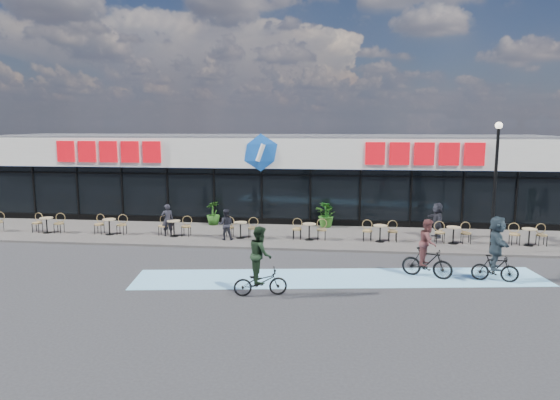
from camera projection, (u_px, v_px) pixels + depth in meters
name	position (u px, v px, depth m)	size (l,w,h in m)	color
ground	(234.00, 262.00, 19.01)	(120.00, 120.00, 0.00)	#28282B
sidewalk	(254.00, 235.00, 23.42)	(44.00, 5.00, 0.10)	#534E4A
bike_lane	(340.00, 278.00, 17.08)	(14.00, 2.20, 0.01)	#79BFE6
building	(270.00, 175.00, 28.40)	(30.60, 6.57, 4.75)	black
lamp_post	(496.00, 176.00, 19.64)	(0.28, 0.28, 5.21)	black
bistro_set_1	(48.00, 223.00, 23.72)	(1.54, 0.62, 0.90)	#9D8865
bistro_set_2	(110.00, 225.00, 23.37)	(1.54, 0.62, 0.90)	#9D8865
bistro_set_3	(175.00, 226.00, 23.01)	(1.54, 0.62, 0.90)	#9D8865
bistro_set_4	(241.00, 228.00, 22.66)	(1.54, 0.62, 0.90)	#9D8865
bistro_set_5	(309.00, 229.00, 22.30)	(1.54, 0.62, 0.90)	#9D8865
bistro_set_6	(380.00, 231.00, 21.95)	(1.54, 0.62, 0.90)	#9D8865
bistro_set_7	(453.00, 233.00, 21.59)	(1.54, 0.62, 0.90)	#9D8865
bistro_set_8	(528.00, 235.00, 21.24)	(1.54, 0.62, 0.90)	#9D8865
potted_plant_left	(213.00, 213.00, 25.54)	(0.69, 0.69, 1.22)	#204A15
potted_plant_mid	(327.00, 214.00, 25.09)	(0.70, 0.70, 1.25)	#195A19
potted_plant_right	(327.00, 215.00, 24.96)	(1.13, 0.98, 1.25)	#265317
patron_left	(167.00, 220.00, 23.01)	(0.54, 0.36, 1.49)	black
patron_right	(226.00, 224.00, 22.21)	(0.68, 0.53, 1.39)	black
pedestrian_a	(437.00, 220.00, 22.66)	(1.49, 0.47, 1.60)	black
cyclist_a	(496.00, 250.00, 16.55)	(1.55, 1.71, 2.23)	black
cyclist_b	(427.00, 253.00, 17.03)	(1.78, 1.09, 2.04)	black
cyclist_c	(260.00, 267.00, 15.22)	(1.74, 0.97, 2.17)	black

